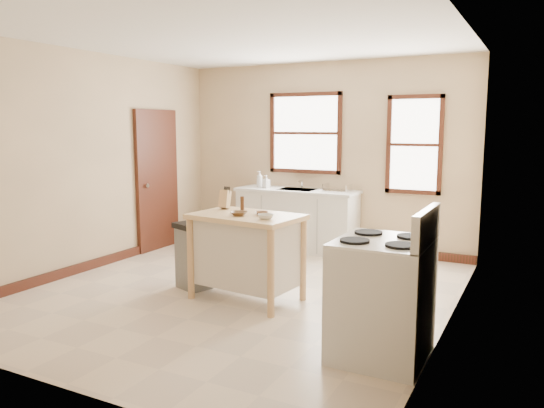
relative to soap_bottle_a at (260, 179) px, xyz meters
The scene contains 23 objects.
floor 2.60m from the soap_bottle_a, 66.85° to the right, with size 5.00×5.00×0.00m, color beige.
ceiling 2.96m from the soap_bottle_a, 66.85° to the right, with size 5.00×5.00×0.00m, color white.
wall_back 1.05m from the soap_bottle_a, 18.35° to the left, with size 4.50×0.04×2.80m, color tan.
wall_left 2.58m from the soap_bottle_a, 120.97° to the right, with size 0.04×5.00×2.80m, color tan.
wall_right 3.88m from the soap_bottle_a, 34.50° to the right, with size 0.04×5.00×2.80m, color tan.
window_main 0.99m from the soap_bottle_a, 24.54° to the left, with size 1.17×0.06×1.22m, color black, non-canonical shape.
window_side 2.37m from the soap_bottle_a, ahead, with size 0.77×0.06×1.37m, color black, non-canonical shape.
door_left 1.55m from the soap_bottle_a, 145.07° to the right, with size 0.06×0.90×2.10m, color black.
baseboard_back 1.39m from the soap_bottle_a, 16.68° to the left, with size 4.50×0.04×0.12m, color black.
baseboard_left 2.72m from the soap_bottle_a, 120.39° to the right, with size 0.04×5.00×0.12m, color black.
sink_counter 0.86m from the soap_bottle_a, ahead, with size 1.86×0.62×0.92m, color silver, non-canonical shape.
faucet 0.66m from the soap_bottle_a, 16.67° to the left, with size 0.03×0.03×0.22m, color silver.
soap_bottle_a is the anchor object (origin of this frame).
soap_bottle_b 0.16m from the soap_bottle_a, 21.56° to the right, with size 0.09×0.09×0.20m, color #B2B2B2.
dish_rack 1.27m from the soap_bottle_a, ahead, with size 0.38×0.28×0.09m, color silver, non-canonical shape.
kitchen_island 2.69m from the soap_bottle_a, 64.45° to the right, with size 1.14×0.72×0.93m, color #F6C691, non-canonical shape.
knife_block 2.28m from the soap_bottle_a, 71.28° to the right, with size 0.10×0.10×0.20m, color #DEB574, non-canonical shape.
pepper_grinder 2.34m from the soap_bottle_a, 66.11° to the right, with size 0.04×0.04×0.15m, color #452612.
bowl_a 2.72m from the soap_bottle_a, 65.87° to the right, with size 0.18×0.18×0.04m, color brown.
bowl_b 2.66m from the soap_bottle_a, 60.91° to the right, with size 0.14×0.14×0.04m, color brown.
bowl_c 2.92m from the soap_bottle_a, 60.19° to the right, with size 0.16×0.16×0.05m, color silver.
trash_bin 2.43m from the soap_bottle_a, 80.35° to the right, with size 0.39×0.33×0.76m, color slate, non-canonical shape.
gas_stove 4.22m from the soap_bottle_a, 47.87° to the right, with size 0.77×0.79×1.24m, color silver, non-canonical shape.
Camera 1 is at (2.98, -4.97, 1.86)m, focal length 35.00 mm.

